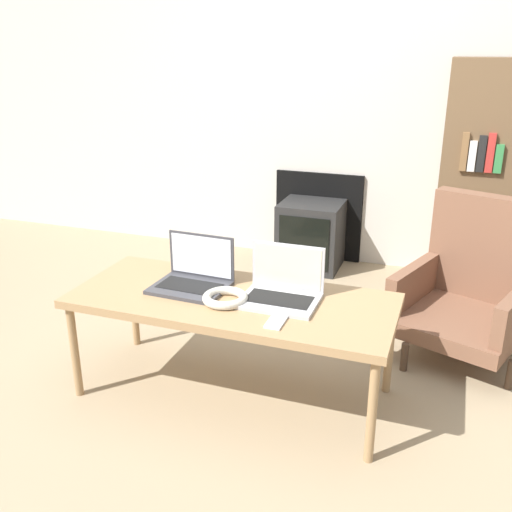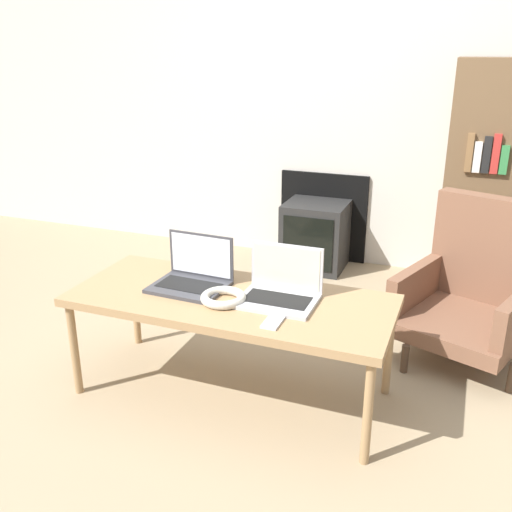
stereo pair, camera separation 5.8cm
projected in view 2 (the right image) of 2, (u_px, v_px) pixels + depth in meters
ground_plane at (211, 420)px, 2.39m from camera, size 14.00×14.00×0.00m
wall_back at (342, 75)px, 3.78m from camera, size 7.00×0.08×2.60m
table at (231, 304)px, 2.43m from camera, size 1.37×0.57×0.47m
laptop_left at (193, 276)px, 2.52m from camera, size 0.33×0.26×0.22m
laptop_right at (280, 289)px, 2.38m from camera, size 0.32×0.25×0.22m
headphones at (223, 298)px, 2.36m from camera, size 0.19×0.19×0.04m
phone at (274, 321)px, 2.19m from camera, size 0.06×0.14×0.01m
tv at (315, 236)px, 3.96m from camera, size 0.42×0.39×0.47m
armchair at (475, 287)px, 2.85m from camera, size 0.75×0.78×0.77m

